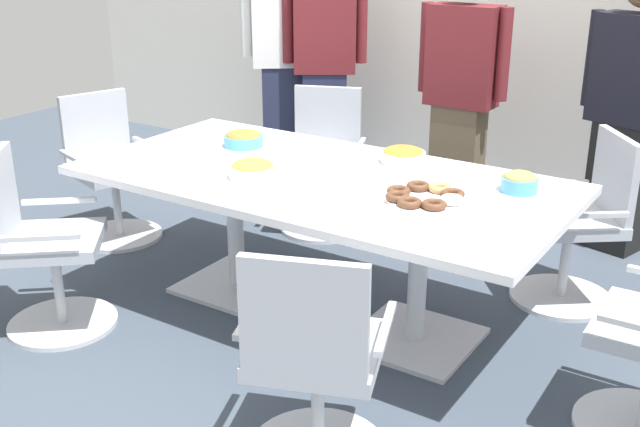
{
  "coord_description": "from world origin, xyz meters",
  "views": [
    {
      "loc": [
        1.96,
        -3.02,
        1.92
      ],
      "look_at": [
        0.0,
        0.0,
        0.55
      ],
      "focal_mm": 43.45,
      "sensor_mm": 36.0,
      "label": 1
    }
  ],
  "objects_px": {
    "office_chair_3": "(579,229)",
    "person_standing_0": "(283,53)",
    "snack_bowl_chips_orange": "(403,155)",
    "person_standing_2": "(461,94)",
    "person_standing_3": "(628,111)",
    "office_chair_0": "(42,252)",
    "snack_bowl_pretzels": "(243,138)",
    "office_chair_4": "(323,168)",
    "donut_platter": "(425,197)",
    "snack_bowl_chips_yellow": "(253,169)",
    "office_chair_5": "(110,175)",
    "conference_table": "(320,199)",
    "office_chair_1": "(314,371)",
    "person_standing_1": "(325,60)",
    "snack_bowl_cookies": "(520,182)"
  },
  "relations": [
    {
      "from": "office_chair_1",
      "to": "office_chair_5",
      "type": "bearing_deg",
      "value": 132.6
    },
    {
      "from": "person_standing_0",
      "to": "snack_bowl_cookies",
      "type": "relative_size",
      "value": 11.1
    },
    {
      "from": "conference_table",
      "to": "person_standing_2",
      "type": "distance_m",
      "value": 1.62
    },
    {
      "from": "office_chair_4",
      "to": "donut_platter",
      "type": "relative_size",
      "value": 2.54
    },
    {
      "from": "person_standing_2",
      "to": "snack_bowl_cookies",
      "type": "distance_m",
      "value": 1.55
    },
    {
      "from": "conference_table",
      "to": "office_chair_0",
      "type": "distance_m",
      "value": 1.38
    },
    {
      "from": "office_chair_4",
      "to": "snack_bowl_pretzels",
      "type": "height_order",
      "value": "office_chair_4"
    },
    {
      "from": "person_standing_2",
      "to": "person_standing_3",
      "type": "xyz_separation_m",
      "value": [
        1.01,
        0.1,
        -0.0
      ]
    },
    {
      "from": "conference_table",
      "to": "office_chair_3",
      "type": "bearing_deg",
      "value": 39.25
    },
    {
      "from": "office_chair_3",
      "to": "person_standing_0",
      "type": "bearing_deg",
      "value": 34.58
    },
    {
      "from": "donut_platter",
      "to": "office_chair_4",
      "type": "bearing_deg",
      "value": 138.89
    },
    {
      "from": "office_chair_3",
      "to": "person_standing_1",
      "type": "distance_m",
      "value": 2.38
    },
    {
      "from": "office_chair_3",
      "to": "person_standing_0",
      "type": "relative_size",
      "value": 0.48
    },
    {
      "from": "person_standing_0",
      "to": "snack_bowl_chips_orange",
      "type": "bearing_deg",
      "value": 105.64
    },
    {
      "from": "office_chair_5",
      "to": "donut_platter",
      "type": "height_order",
      "value": "office_chair_5"
    },
    {
      "from": "office_chair_1",
      "to": "snack_bowl_chips_yellow",
      "type": "xyz_separation_m",
      "value": [
        -0.89,
        0.81,
        0.39
      ]
    },
    {
      "from": "office_chair_3",
      "to": "person_standing_0",
      "type": "distance_m",
      "value": 2.66
    },
    {
      "from": "snack_bowl_pretzels",
      "to": "snack_bowl_cookies",
      "type": "relative_size",
      "value": 1.29
    },
    {
      "from": "office_chair_1",
      "to": "snack_bowl_cookies",
      "type": "height_order",
      "value": "office_chair_1"
    },
    {
      "from": "conference_table",
      "to": "office_chair_3",
      "type": "xyz_separation_m",
      "value": [
        1.06,
        0.86,
        -0.22
      ]
    },
    {
      "from": "person_standing_1",
      "to": "snack_bowl_cookies",
      "type": "bearing_deg",
      "value": 111.62
    },
    {
      "from": "person_standing_0",
      "to": "person_standing_3",
      "type": "xyz_separation_m",
      "value": [
        2.46,
        0.04,
        -0.13
      ]
    },
    {
      "from": "office_chair_1",
      "to": "office_chair_3",
      "type": "distance_m",
      "value": 1.93
    },
    {
      "from": "office_chair_3",
      "to": "person_standing_2",
      "type": "distance_m",
      "value": 1.33
    },
    {
      "from": "person_standing_1",
      "to": "person_standing_2",
      "type": "height_order",
      "value": "person_standing_1"
    },
    {
      "from": "office_chair_5",
      "to": "person_standing_3",
      "type": "relative_size",
      "value": 0.54
    },
    {
      "from": "person_standing_3",
      "to": "snack_bowl_chips_yellow",
      "type": "height_order",
      "value": "person_standing_3"
    },
    {
      "from": "conference_table",
      "to": "snack_bowl_pretzels",
      "type": "xyz_separation_m",
      "value": [
        -0.64,
        0.21,
        0.17
      ]
    },
    {
      "from": "snack_bowl_chips_orange",
      "to": "office_chair_1",
      "type": "bearing_deg",
      "value": -74.43
    },
    {
      "from": "conference_table",
      "to": "office_chair_4",
      "type": "distance_m",
      "value": 1.23
    },
    {
      "from": "conference_table",
      "to": "snack_bowl_chips_orange",
      "type": "distance_m",
      "value": 0.51
    },
    {
      "from": "office_chair_5",
      "to": "person_standing_3",
      "type": "bearing_deg",
      "value": 136.72
    },
    {
      "from": "person_standing_0",
      "to": "snack_bowl_pretzels",
      "type": "height_order",
      "value": "person_standing_0"
    },
    {
      "from": "snack_bowl_pretzels",
      "to": "office_chair_0",
      "type": "bearing_deg",
      "value": -111.27
    },
    {
      "from": "person_standing_2",
      "to": "donut_platter",
      "type": "xyz_separation_m",
      "value": [
        0.55,
        -1.65,
        -0.1
      ]
    },
    {
      "from": "conference_table",
      "to": "office_chair_0",
      "type": "bearing_deg",
      "value": -140.65
    },
    {
      "from": "office_chair_0",
      "to": "snack_bowl_pretzels",
      "type": "height_order",
      "value": "office_chair_0"
    },
    {
      "from": "snack_bowl_pretzels",
      "to": "donut_platter",
      "type": "bearing_deg",
      "value": -11.99
    },
    {
      "from": "person_standing_0",
      "to": "person_standing_3",
      "type": "relative_size",
      "value": 1.13
    },
    {
      "from": "office_chair_5",
      "to": "person_standing_3",
      "type": "height_order",
      "value": "person_standing_3"
    },
    {
      "from": "office_chair_0",
      "to": "person_standing_3",
      "type": "relative_size",
      "value": 0.54
    },
    {
      "from": "office_chair_1",
      "to": "office_chair_3",
      "type": "relative_size",
      "value": 1.0
    },
    {
      "from": "office_chair_3",
      "to": "snack_bowl_chips_orange",
      "type": "relative_size",
      "value": 3.94
    },
    {
      "from": "office_chair_3",
      "to": "person_standing_0",
      "type": "height_order",
      "value": "person_standing_0"
    },
    {
      "from": "conference_table",
      "to": "snack_bowl_pretzels",
      "type": "height_order",
      "value": "snack_bowl_pretzels"
    },
    {
      "from": "person_standing_0",
      "to": "person_standing_3",
      "type": "bearing_deg",
      "value": 143.65
    },
    {
      "from": "office_chair_3",
      "to": "office_chair_5",
      "type": "bearing_deg",
      "value": 66.95
    },
    {
      "from": "office_chair_0",
      "to": "office_chair_5",
      "type": "xyz_separation_m",
      "value": [
        -0.63,
        1.02,
        0.0
      ]
    },
    {
      "from": "office_chair_1",
      "to": "person_standing_1",
      "type": "xyz_separation_m",
      "value": [
        -1.73,
        2.75,
        0.56
      ]
    },
    {
      "from": "person_standing_1",
      "to": "snack_bowl_chips_orange",
      "type": "bearing_deg",
      "value": 102.6
    }
  ]
}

